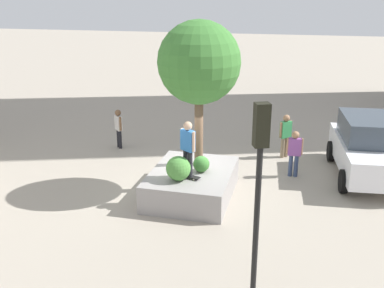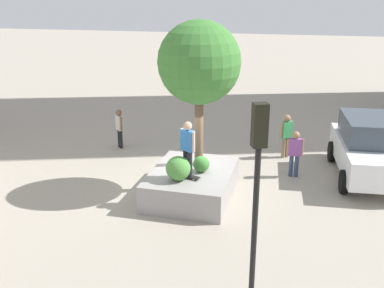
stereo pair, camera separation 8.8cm
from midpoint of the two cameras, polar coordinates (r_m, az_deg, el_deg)
ground_plane at (r=15.03m, az=0.29°, el=-5.71°), size 120.00×120.00×0.00m
planter_ledge at (r=14.33m, az=-0.18°, el=-5.07°), size 3.31×2.52×0.87m
plaza_tree at (r=13.84m, az=0.73°, el=10.33°), size 2.59×2.59×4.64m
boxwood_shrub at (r=13.99m, az=1.02°, el=-2.59°), size 0.52×0.52×0.52m
hedge_clump at (r=13.35m, az=-1.96°, el=-3.15°), size 0.75×0.75×0.75m
skateboard at (r=13.62m, az=-0.72°, el=-4.13°), size 0.43×0.83×0.07m
skateboarder at (r=13.26m, az=-0.74°, el=-0.12°), size 0.41×0.51×1.72m
police_car at (r=16.78m, az=21.41°, el=-0.39°), size 4.78×2.51×2.15m
traffic_light_corner at (r=8.73m, az=8.30°, el=-3.49°), size 0.37×0.35×4.32m
passerby_with_bag at (r=17.86m, az=11.77°, el=1.40°), size 0.47×0.47×1.75m
bystander_watching at (r=18.87m, az=-9.53°, el=2.30°), size 0.45×0.44×1.66m
pedestrian_crossing at (r=16.05m, az=12.86°, el=-0.83°), size 0.26×0.57×1.68m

